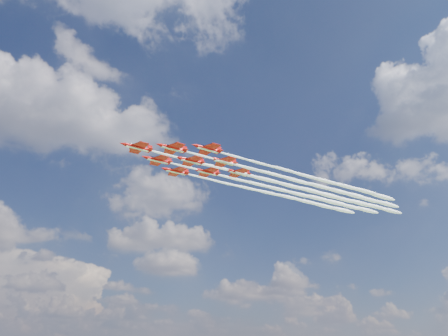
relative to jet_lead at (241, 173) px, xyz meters
The scene contains 9 objects.
jet_lead is the anchor object (origin of this frame).
jet_row2_port 12.44m from the jet_lead, 14.13° to the right, with size 93.76×30.93×3.02m.
jet_row2_starb 12.44m from the jet_lead, 45.85° to the left, with size 93.76×30.93×3.02m.
jet_row3_port 24.89m from the jet_lead, 14.13° to the right, with size 93.76×30.93×3.02m.
jet_row3_centre 21.56m from the jet_lead, 15.86° to the left, with size 93.76×30.93×3.02m.
jet_row3_starb 24.89m from the jet_lead, 45.85° to the left, with size 93.76×30.93×3.02m.
jet_row4_port 32.93m from the jet_lead, ahead, with size 93.76×30.93×3.02m.
jet_row4_starb 32.93m from the jet_lead, 26.75° to the left, with size 93.76×30.93×3.02m.
jet_tail 43.11m from the jet_lead, 15.86° to the left, with size 93.76×30.93×3.02m.
Camera 1 is at (-32.64, -143.98, 11.85)m, focal length 35.00 mm.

